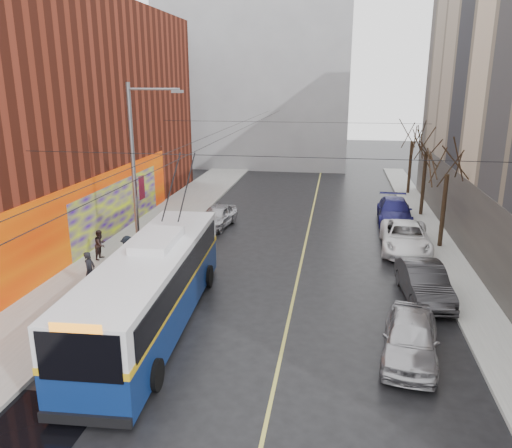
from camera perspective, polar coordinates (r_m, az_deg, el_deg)
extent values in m
plane|color=black|center=(15.27, -4.58, -20.33)|extent=(140.00, 140.00, 0.00)
cube|color=gray|center=(27.84, -14.80, -3.32)|extent=(4.00, 60.00, 0.15)
cube|color=gray|center=(26.20, 21.77, -5.19)|extent=(2.00, 60.00, 0.15)
cube|color=#BFB74C|center=(27.48, 5.44, -3.25)|extent=(0.12, 50.00, 0.01)
cube|color=#ED3305|center=(26.46, -20.71, -0.47)|extent=(0.08, 28.00, 4.00)
cube|color=#330598|center=(31.68, -15.29, 1.86)|extent=(0.06, 12.00, 3.20)
cube|color=#4C4742|center=(27.71, 23.29, -0.04)|extent=(0.06, 36.00, 4.00)
cube|color=gray|center=(57.63, 0.21, 15.97)|extent=(20.00, 12.00, 18.00)
cylinder|color=slate|center=(24.27, -13.74, 4.78)|extent=(0.20, 0.20, 9.00)
cube|color=maroon|center=(24.19, -12.93, 4.07)|extent=(0.04, 0.60, 1.10)
cylinder|color=slate|center=(23.40, -11.63, 14.87)|extent=(2.40, 0.10, 0.10)
cube|color=slate|center=(23.04, -8.97, 14.74)|extent=(0.50, 0.22, 0.12)
cylinder|color=black|center=(27.92, -5.15, 10.12)|extent=(0.02, 60.00, 0.02)
cylinder|color=black|center=(27.69, -3.12, 10.11)|extent=(0.02, 60.00, 0.02)
cylinder|color=black|center=(18.37, -0.54, 7.76)|extent=(18.00, 0.02, 0.02)
cylinder|color=black|center=(34.15, 4.13, 11.54)|extent=(18.00, 0.02, 0.02)
cylinder|color=black|center=(29.35, 20.60, 1.30)|extent=(0.24, 0.24, 4.20)
cylinder|color=black|center=(36.05, 18.58, 4.30)|extent=(0.24, 0.24, 4.48)
cylinder|color=black|center=(42.87, 17.17, 6.10)|extent=(0.24, 0.24, 4.37)
cube|color=black|center=(15.67, -24.30, -20.79)|extent=(2.78, 3.38, 0.01)
ellipsoid|color=slate|center=(21.79, -5.36, 11.64)|extent=(0.44, 0.20, 0.12)
ellipsoid|color=slate|center=(22.10, 1.47, 13.01)|extent=(0.44, 0.20, 0.12)
ellipsoid|color=slate|center=(23.75, -10.78, 8.70)|extent=(0.44, 0.20, 0.12)
cube|color=navy|center=(19.50, -11.68, -8.84)|extent=(3.22, 12.09, 1.50)
cube|color=silver|center=(18.97, -11.92, -5.01)|extent=(3.22, 12.09, 1.30)
cube|color=gold|center=(19.21, -11.81, -6.82)|extent=(3.27, 12.13, 0.22)
cube|color=black|center=(14.02, -19.59, -14.22)|extent=(2.29, 0.16, 1.40)
cube|color=black|center=(24.47, -7.63, -0.37)|extent=(2.29, 0.16, 1.20)
cube|color=black|center=(19.44, -15.61, -5.05)|extent=(0.62, 10.96, 1.00)
cube|color=black|center=(18.65, -8.03, -5.51)|extent=(0.62, 10.96, 1.00)
cube|color=silver|center=(19.60, -11.17, -1.80)|extent=(1.55, 3.06, 0.30)
cube|color=black|center=(14.98, -18.96, -20.43)|extent=(2.60, 0.26, 0.30)
cylinder|color=black|center=(16.93, -20.16, -15.36)|extent=(0.35, 1.01, 1.00)
cylinder|color=black|center=(16.02, -11.45, -16.55)|extent=(0.35, 1.01, 1.00)
cylinder|color=black|center=(23.55, -11.71, -5.60)|extent=(0.35, 1.01, 1.00)
cylinder|color=black|center=(22.90, -5.49, -5.95)|extent=(0.35, 1.01, 1.00)
cylinder|color=black|center=(22.58, -9.62, 4.42)|extent=(0.24, 3.46, 2.45)
cylinder|color=black|center=(22.40, -7.89, 4.40)|extent=(0.24, 3.46, 2.45)
imported|color=#ABAAAE|center=(17.92, 17.24, -12.27)|extent=(2.43, 4.69, 1.52)
imported|color=#2A292C|center=(22.65, 18.63, -6.30)|extent=(2.07, 4.77, 1.53)
imported|color=white|center=(28.66, 16.69, -1.45)|extent=(2.80, 5.65, 1.54)
imported|color=navy|center=(34.31, 15.53, 1.46)|extent=(2.34, 5.36, 1.53)
imported|color=#A4A3A8|center=(32.05, -4.48, 0.89)|extent=(2.20, 4.31, 1.41)
imported|color=black|center=(23.20, -18.46, -5.08)|extent=(0.42, 0.64, 1.73)
imported|color=black|center=(26.98, -17.35, -2.25)|extent=(0.65, 0.80, 1.54)
imported|color=black|center=(25.02, -14.43, -3.23)|extent=(1.11, 1.28, 1.72)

